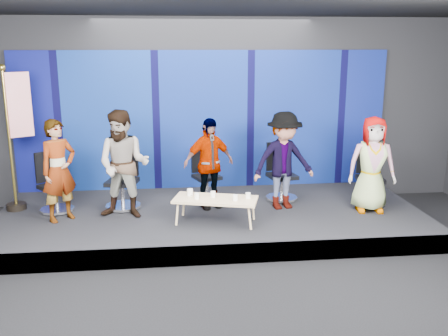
# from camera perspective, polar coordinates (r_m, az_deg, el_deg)

# --- Properties ---
(ground) EXTENTS (10.00, 10.00, 0.00)m
(ground) POSITION_cam_1_polar(r_m,az_deg,el_deg) (6.23, 0.49, -14.87)
(ground) COLOR black
(ground) RESTS_ON ground
(room_walls) EXTENTS (10.02, 8.02, 3.51)m
(room_walls) POSITION_cam_1_polar(r_m,az_deg,el_deg) (5.49, 0.54, 7.94)
(room_walls) COLOR black
(room_walls) RESTS_ON ground
(riser) EXTENTS (7.00, 3.00, 0.30)m
(riser) POSITION_cam_1_polar(r_m,az_deg,el_deg) (8.45, -1.52, -5.79)
(riser) COLOR black
(riser) RESTS_ON ground
(backdrop) EXTENTS (7.00, 0.08, 2.60)m
(backdrop) POSITION_cam_1_polar(r_m,az_deg,el_deg) (9.50, -2.32, 5.46)
(backdrop) COLOR #08064C
(backdrop) RESTS_ON riser
(chair_a) EXTENTS (0.79, 0.79, 0.99)m
(chair_a) POSITION_cam_1_polar(r_m,az_deg,el_deg) (8.73, -18.82, -2.61)
(chair_a) COLOR silver
(chair_a) RESTS_ON riser
(panelist_a) EXTENTS (0.69, 0.68, 1.61)m
(panelist_a) POSITION_cam_1_polar(r_m,az_deg,el_deg) (8.14, -18.35, -0.28)
(panelist_a) COLOR black
(panelist_a) RESTS_ON riser
(chair_b) EXTENTS (0.72, 0.72, 1.07)m
(chair_b) POSITION_cam_1_polar(r_m,az_deg,el_deg) (8.61, -11.43, -2.18)
(chair_b) COLOR silver
(chair_b) RESTS_ON riser
(panelist_b) EXTENTS (0.96, 0.82, 1.73)m
(panelist_b) POSITION_cam_1_polar(r_m,az_deg,el_deg) (7.99, -11.38, 0.38)
(panelist_b) COLOR black
(panelist_b) RESTS_ON riser
(chair_c) EXTENTS (0.69, 0.69, 0.95)m
(chair_c) POSITION_cam_1_polar(r_m,az_deg,el_deg) (8.94, -2.11, -1.57)
(chair_c) COLOR silver
(chair_c) RESTS_ON riser
(panelist_c) EXTENTS (0.97, 0.67, 1.53)m
(panelist_c) POSITION_cam_1_polar(r_m,az_deg,el_deg) (8.35, -1.76, 0.54)
(panelist_c) COLOR black
(panelist_c) RESTS_ON riser
(chair_d) EXTENTS (0.67, 0.67, 1.01)m
(chair_d) POSITION_cam_1_polar(r_m,az_deg,el_deg) (8.95, 6.51, -1.48)
(chair_d) COLOR silver
(chair_d) RESTS_ON riser
(panelist_d) EXTENTS (1.16, 0.80, 1.64)m
(panelist_d) POSITION_cam_1_polar(r_m,az_deg,el_deg) (8.35, 6.83, 0.83)
(panelist_d) COLOR black
(panelist_d) RESTS_ON riser
(chair_e) EXTENTS (0.62, 0.62, 0.98)m
(chair_e) POSITION_cam_1_polar(r_m,az_deg,el_deg) (9.12, 16.24, -1.75)
(chair_e) COLOR silver
(chair_e) RESTS_ON riser
(panelist_e) EXTENTS (0.84, 0.61, 1.58)m
(panelist_e) POSITION_cam_1_polar(r_m,az_deg,el_deg) (8.52, 16.54, 0.40)
(panelist_e) COLOR black
(panelist_e) RESTS_ON riser
(coffee_table) EXTENTS (1.38, 0.87, 0.39)m
(coffee_table) POSITION_cam_1_polar(r_m,az_deg,el_deg) (7.72, -0.98, -3.70)
(coffee_table) COLOR tan
(coffee_table) RESTS_ON riser
(mug_a) EXTENTS (0.09, 0.09, 0.11)m
(mug_a) POSITION_cam_1_polar(r_m,az_deg,el_deg) (7.84, -3.91, -2.79)
(mug_a) COLOR white
(mug_a) RESTS_ON coffee_table
(mug_b) EXTENTS (0.08, 0.08, 0.09)m
(mug_b) POSITION_cam_1_polar(r_m,az_deg,el_deg) (7.68, -3.12, -3.21)
(mug_b) COLOR white
(mug_b) RESTS_ON coffee_table
(mug_c) EXTENTS (0.08, 0.08, 0.09)m
(mug_c) POSITION_cam_1_polar(r_m,az_deg,el_deg) (7.76, -1.26, -3.01)
(mug_c) COLOR white
(mug_c) RESTS_ON coffee_table
(mug_d) EXTENTS (0.08, 0.08, 0.09)m
(mug_d) POSITION_cam_1_polar(r_m,az_deg,el_deg) (7.59, 1.29, -3.41)
(mug_d) COLOR white
(mug_d) RESTS_ON coffee_table
(mug_e) EXTENTS (0.08, 0.08, 0.09)m
(mug_e) POSITION_cam_1_polar(r_m,az_deg,el_deg) (7.70, 2.77, -3.16)
(mug_e) COLOR white
(mug_e) RESTS_ON coffee_table
(flag_stand) EXTENTS (0.52, 0.37, 2.40)m
(flag_stand) POSITION_cam_1_polar(r_m,az_deg,el_deg) (8.86, -22.59, 3.59)
(flag_stand) COLOR black
(flag_stand) RESTS_ON riser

